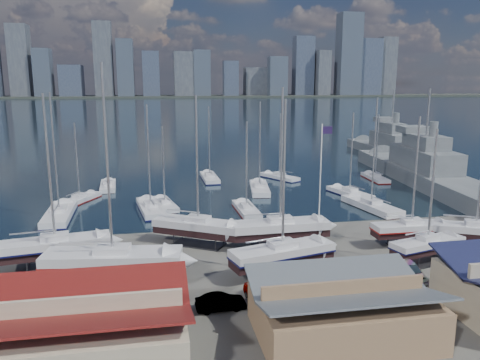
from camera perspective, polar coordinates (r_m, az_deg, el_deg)
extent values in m
plane|color=#605E59|center=(49.33, 5.12, -9.07)|extent=(1400.00, 1400.00, 0.00)
cube|color=#192A3A|center=(355.08, -8.36, 8.73)|extent=(1400.00, 600.00, 0.40)
cube|color=#2D332D|center=(614.77, -9.26, 10.02)|extent=(1400.00, 80.00, 2.20)
cube|color=#595E66|center=(633.98, -25.22, 13.02)|extent=(22.49, 24.47, 83.83)
cube|color=#3D4756|center=(620.53, -22.85, 11.97)|extent=(19.55, 21.83, 55.97)
cube|color=#475166|center=(620.91, -19.84, 11.32)|extent=(26.03, 30.49, 37.14)
cube|color=#595E66|center=(604.88, -16.32, 13.94)|extent=(21.60, 16.58, 87.63)
cube|color=#3D4756|center=(603.98, -13.77, 13.12)|extent=(19.42, 28.42, 67.60)
cube|color=#475166|center=(606.13, -10.79, 12.60)|extent=(20.24, 23.80, 54.09)
cube|color=#595E66|center=(604.08, -6.82, 12.72)|extent=(24.62, 19.72, 54.00)
cube|color=#3D4756|center=(604.11, -4.69, 12.86)|extent=(20.75, 17.93, 55.97)
cube|color=#475166|center=(607.06, -1.16, 12.28)|extent=(18.36, 16.25, 43.03)
cube|color=#595E66|center=(632.29, 1.87, 11.92)|extent=(28.49, 22.03, 35.69)
cube|color=#3D4756|center=(620.98, 4.58, 12.51)|extent=(23.34, 17.87, 49.11)
cube|color=#475166|center=(646.57, 7.72, 13.60)|extent=(25.35, 19.79, 75.95)
cube|color=#595E66|center=(647.73, 9.90, 12.72)|extent=(17.00, 27.45, 57.67)
cube|color=#3D4756|center=(662.18, 13.10, 14.67)|extent=(29.28, 24.05, 106.04)
cube|color=#475166|center=(683.14, 15.25, 13.13)|extent=(30.82, 28.37, 74.41)
cube|color=#595E66|center=(698.02, 17.46, 13.10)|extent=(21.74, 17.03, 77.48)
cube|color=#BFB293|center=(33.00, -19.52, -17.73)|extent=(14.00, 9.00, 3.20)
cube|color=maroon|center=(32.00, -19.80, -14.27)|extent=(14.70, 9.45, 1.41)
cube|color=#8C6B4C|center=(34.90, 12.39, -15.79)|extent=(12.00, 8.00, 3.00)
cube|color=slate|center=(34.01, 12.54, -12.74)|extent=(12.60, 8.40, 1.27)
cube|color=#2D2D33|center=(49.38, -21.40, -9.74)|extent=(5.97, 3.51, 0.16)
cube|color=black|center=(48.86, -21.53, -8.07)|extent=(10.47, 4.17, 0.82)
cube|color=silver|center=(48.60, -21.60, -7.16)|extent=(10.54, 4.59, 0.82)
cube|color=#0C0D3D|center=(48.72, -21.57, -7.58)|extent=(10.65, 4.64, 0.16)
cube|color=silver|center=(48.40, -21.66, -6.42)|extent=(2.81, 2.13, 0.50)
cylinder|color=#B2B2B7|center=(46.87, -22.27, 1.32)|extent=(0.22, 0.22, 13.77)
cube|color=#2D2D33|center=(43.67, -15.07, -12.17)|extent=(6.87, 3.85, 0.16)
cube|color=black|center=(43.06, -15.19, -10.22)|extent=(12.14, 4.42, 0.95)
cube|color=silver|center=(42.72, -15.26, -9.04)|extent=(12.21, 4.91, 0.95)
cube|color=maroon|center=(42.87, -15.22, -9.59)|extent=(12.33, 4.96, 0.19)
cube|color=silver|center=(42.47, -15.31, -8.12)|extent=(3.21, 2.38, 0.50)
cylinder|color=#B2B2B7|center=(40.56, -15.90, 2.26)|extent=(0.22, 0.22, 16.02)
cube|color=#2D2D33|center=(52.16, -5.07, -7.80)|extent=(6.00, 4.95, 0.16)
cube|color=black|center=(51.67, -5.10, -6.21)|extent=(9.80, 7.11, 0.80)
cube|color=silver|center=(51.43, -5.12, -5.37)|extent=(10.01, 7.47, 0.80)
cube|color=silver|center=(51.25, -5.13, -4.67)|extent=(3.00, 2.71, 0.50)
cylinder|color=#B2B2B7|center=(49.82, -5.27, 2.50)|extent=(0.22, 0.22, 13.47)
cube|color=#2D2D33|center=(44.51, 5.15, -11.32)|extent=(5.91, 3.82, 0.16)
cube|color=black|center=(43.94, 5.18, -9.50)|extent=(10.17, 4.83, 0.79)
cube|color=silver|center=(43.66, 5.20, -8.53)|extent=(10.28, 5.24, 0.79)
cube|color=#0C0D3D|center=(43.79, 5.19, -8.98)|extent=(10.38, 5.29, 0.16)
cube|color=silver|center=(43.44, 5.22, -7.73)|extent=(2.82, 2.25, 0.50)
cylinder|color=#B2B2B7|center=(41.75, 5.38, 0.63)|extent=(0.22, 0.22, 13.37)
cube|color=#2D2D33|center=(51.59, 4.89, -8.02)|extent=(5.84, 2.78, 0.16)
cube|color=black|center=(51.10, 4.92, -6.39)|extent=(10.57, 2.74, 0.84)
cube|color=silver|center=(50.84, 4.93, -5.49)|extent=(10.58, 3.18, 0.84)
cube|color=silver|center=(50.65, 4.95, -4.77)|extent=(2.67, 1.82, 0.50)
cylinder|color=#B2B2B7|center=(49.15, 5.09, 2.91)|extent=(0.22, 0.22, 14.19)
cube|color=#2D2D33|center=(50.44, 21.73, -9.32)|extent=(4.78, 3.12, 0.16)
cube|color=black|center=(49.96, 21.86, -7.77)|extent=(8.22, 3.97, 0.64)
cube|color=silver|center=(49.76, 21.92, -7.07)|extent=(8.31, 4.29, 0.64)
cube|color=#0C0D3D|center=(49.85, 21.89, -7.40)|extent=(8.39, 4.33, 0.13)
cube|color=silver|center=(49.59, 21.97, -6.45)|extent=(2.29, 1.83, 0.50)
cylinder|color=#B2B2B7|center=(48.31, 22.43, -0.62)|extent=(0.22, 0.22, 10.80)
cube|color=#2D2D33|center=(55.01, 20.03, -7.44)|extent=(4.72, 2.20, 0.16)
cube|color=black|center=(54.57, 20.14, -5.99)|extent=(8.56, 2.11, 0.68)
cube|color=silver|center=(54.38, 20.19, -5.30)|extent=(8.57, 2.47, 0.68)
cube|color=maroon|center=(54.46, 20.16, -5.62)|extent=(8.65, 2.49, 0.14)
cube|color=silver|center=(54.21, 20.23, -4.70)|extent=(2.15, 1.45, 0.50)
cylinder|color=#B2B2B7|center=(52.99, 20.65, 1.04)|extent=(0.22, 0.22, 11.54)
cube|color=#2D2D33|center=(56.81, 26.62, -7.39)|extent=(5.34, 4.10, 0.16)
cube|color=black|center=(56.38, 26.76, -5.97)|extent=(8.87, 5.70, 0.71)
cube|color=silver|center=(56.18, 26.82, -5.29)|extent=(9.03, 6.04, 0.71)
cube|color=silver|center=(56.02, 26.88, -4.70)|extent=(2.63, 2.29, 0.50)
cube|color=black|center=(66.34, -21.09, -4.64)|extent=(3.08, 11.45, 0.91)
cube|color=silver|center=(66.11, -21.15, -3.88)|extent=(3.56, 11.46, 0.91)
cube|color=#0C0D3D|center=(66.21, -21.12, -4.23)|extent=(3.60, 11.58, 0.18)
cube|color=silver|center=(65.93, -21.19, -3.29)|extent=(2.00, 2.90, 0.50)
cylinder|color=#B2B2B7|center=(64.52, -21.68, 3.09)|extent=(0.22, 0.22, 15.34)
cube|color=black|center=(74.19, -18.93, -2.72)|extent=(5.42, 8.23, 0.66)
cube|color=silver|center=(74.04, -18.96, -2.23)|extent=(5.73, 8.39, 0.66)
cube|color=maroon|center=(74.11, -18.94, -2.46)|extent=(5.79, 8.47, 0.13)
cube|color=silver|center=(73.91, -18.99, -1.79)|extent=(2.15, 2.46, 0.50)
cylinder|color=#B2B2B7|center=(72.92, -19.26, 2.26)|extent=(0.22, 0.22, 11.10)
cube|color=black|center=(82.27, -15.77, -1.16)|extent=(2.64, 8.83, 0.70)
cube|color=silver|center=(82.13, -15.79, -0.69)|extent=(3.01, 8.85, 0.70)
cube|color=silver|center=(82.01, -15.82, -0.28)|extent=(1.60, 2.27, 0.50)
cylinder|color=#B2B2B7|center=(81.07, -16.04, 3.62)|extent=(0.22, 0.22, 11.76)
cube|color=black|center=(66.32, -10.81, -4.02)|extent=(3.90, 10.44, 0.82)
cube|color=silver|center=(66.10, -10.84, -3.34)|extent=(4.33, 10.51, 0.82)
cube|color=#0C0D3D|center=(66.20, -10.82, -3.65)|extent=(4.37, 10.61, 0.16)
cube|color=silver|center=(65.94, -10.86, -2.79)|extent=(2.07, 2.77, 0.50)
cylinder|color=#B2B2B7|center=(64.62, -11.08, 2.92)|extent=(0.22, 0.22, 13.77)
cube|color=black|center=(68.23, -9.13, -3.46)|extent=(3.57, 8.29, 0.65)
cube|color=silver|center=(68.06, -9.15, -2.93)|extent=(3.90, 8.36, 0.65)
cube|color=silver|center=(67.92, -9.17, -2.46)|extent=(1.75, 2.26, 0.50)
cylinder|color=#B2B2B7|center=(66.86, -9.31, 1.86)|extent=(0.22, 0.22, 10.89)
cube|color=black|center=(86.12, -3.71, -0.19)|extent=(2.42, 9.39, 0.75)
cube|color=silver|center=(85.97, -3.72, 0.30)|extent=(2.81, 9.39, 0.75)
cube|color=#0C0D3D|center=(86.04, -3.72, 0.07)|extent=(2.84, 9.49, 0.15)
cube|color=silver|center=(85.85, -3.72, 0.71)|extent=(1.62, 2.37, 0.50)
cylinder|color=#B2B2B7|center=(84.91, -3.78, 4.72)|extent=(0.22, 0.22, 12.61)
cube|color=black|center=(64.57, 0.80, -4.19)|extent=(2.30, 8.74, 0.69)
cube|color=silver|center=(64.39, 0.80, -3.60)|extent=(2.67, 8.75, 0.69)
cube|color=maroon|center=(64.47, 0.80, -3.87)|extent=(2.69, 8.83, 0.14)
cube|color=silver|center=(64.23, 0.80, -3.09)|extent=(1.52, 2.21, 0.50)
cylinder|color=#B2B2B7|center=(63.03, 0.81, 1.85)|extent=(0.22, 0.22, 11.72)
cube|color=black|center=(77.21, 2.38, -1.59)|extent=(3.93, 10.39, 0.81)
cube|color=silver|center=(77.02, 2.39, -1.00)|extent=(4.35, 10.46, 0.81)
cube|color=silver|center=(76.88, 2.39, -0.52)|extent=(2.07, 2.77, 0.50)
cylinder|color=#B2B2B7|center=(75.76, 2.43, 4.36)|extent=(0.22, 0.22, 13.69)
cube|color=black|center=(87.21, 4.81, -0.04)|extent=(6.00, 8.30, 0.68)
cube|color=silver|center=(87.08, 4.82, 0.40)|extent=(6.30, 8.48, 0.68)
cube|color=#0C0D3D|center=(87.14, 4.82, 0.20)|extent=(6.36, 8.56, 0.14)
cube|color=silver|center=(86.97, 4.83, 0.78)|extent=(2.29, 2.54, 0.50)
cylinder|color=#B2B2B7|center=(86.10, 4.89, 4.34)|extent=(0.22, 0.22, 11.39)
cube|color=black|center=(68.79, 15.66, -3.70)|extent=(4.48, 11.09, 0.86)
cube|color=silver|center=(68.57, 15.70, -3.00)|extent=(4.93, 11.17, 0.86)
cube|color=silver|center=(68.40, 15.73, -2.45)|extent=(2.27, 2.98, 0.50)
cylinder|color=#B2B2B7|center=(67.09, 16.06, 3.39)|extent=(0.22, 0.22, 14.58)
cube|color=black|center=(76.08, 13.20, -2.07)|extent=(4.46, 9.31, 0.73)
cube|color=silver|center=(75.92, 13.23, -1.53)|extent=(4.83, 9.41, 0.73)
cube|color=#0C0D3D|center=(75.99, 13.22, -1.78)|extent=(4.88, 9.51, 0.15)
cube|color=silver|center=(75.78, 13.25, -1.08)|extent=(2.06, 2.59, 0.50)
cylinder|color=#B2B2B7|center=(74.74, 13.46, 3.31)|extent=(0.22, 0.22, 12.24)
cube|color=black|center=(89.66, 16.13, -0.14)|extent=(2.40, 8.41, 0.67)
cube|color=silver|center=(89.53, 16.15, 0.28)|extent=(2.75, 8.43, 0.67)
cube|color=maroon|center=(89.59, 16.14, 0.09)|extent=(2.77, 8.52, 0.13)
cube|color=silver|center=(89.42, 16.17, 0.65)|extent=(1.50, 2.15, 0.50)
cylinder|color=#B2B2B7|center=(88.59, 16.37, 4.06)|extent=(0.22, 0.22, 11.24)
cube|color=slate|center=(89.64, 21.38, -0.03)|extent=(12.30, 48.27, 4.30)
cube|color=slate|center=(88.98, 21.57, 2.46)|extent=(7.73, 17.23, 3.60)
cube|color=slate|center=(88.59, 21.71, 4.37)|extent=(5.50, 9.95, 2.40)
cube|color=slate|center=(92.70, 20.50, 5.81)|extent=(5.79, 5.28, 1.20)
cylinder|color=#B2B2B7|center=(88.16, 21.97, 7.72)|extent=(0.30, 0.30, 8.00)
cube|color=slate|center=(119.44, 17.82, 2.93)|extent=(7.18, 39.62, 3.55)
cube|color=slate|center=(118.98, 17.92, 4.63)|extent=(5.36, 13.93, 3.60)
cube|color=slate|center=(118.68, 18.01, 6.06)|extent=(3.96, 7.98, 2.40)
cube|color=slate|center=(122.06, 17.23, 7.06)|extent=(4.51, 4.05, 1.20)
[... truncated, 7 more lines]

